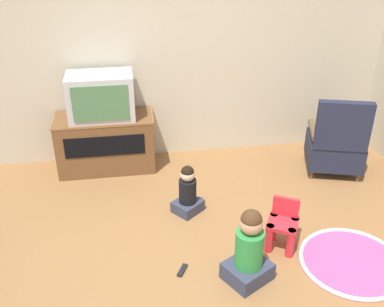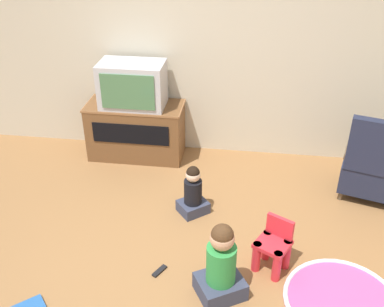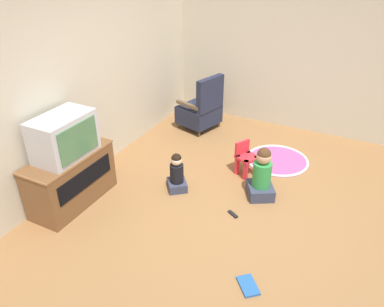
% 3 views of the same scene
% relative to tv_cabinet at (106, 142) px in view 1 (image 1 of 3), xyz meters
% --- Properties ---
extents(ground_plane, '(30.00, 30.00, 0.00)m').
position_rel_tv_cabinet_xyz_m(ground_plane, '(0.75, -1.83, -0.34)').
color(ground_plane, olive).
extents(wall_back, '(5.74, 0.12, 2.76)m').
position_rel_tv_cabinet_xyz_m(wall_back, '(0.62, 0.32, 1.04)').
color(wall_back, beige).
rests_on(wall_back, ground_plane).
extents(tv_cabinet, '(1.12, 0.50, 0.66)m').
position_rel_tv_cabinet_xyz_m(tv_cabinet, '(0.00, 0.00, 0.00)').
color(tv_cabinet, brown).
rests_on(tv_cabinet, ground_plane).
extents(television, '(0.72, 0.44, 0.50)m').
position_rel_tv_cabinet_xyz_m(television, '(0.00, -0.02, 0.57)').
color(television, '#B7B7BC').
rests_on(television, tv_cabinet).
extents(black_armchair, '(0.74, 0.72, 0.95)m').
position_rel_tv_cabinet_xyz_m(black_armchair, '(2.60, -0.50, 0.01)').
color(black_armchair, brown).
rests_on(black_armchair, ground_plane).
extents(yellow_kid_chair, '(0.35, 0.34, 0.47)m').
position_rel_tv_cabinet_xyz_m(yellow_kid_chair, '(1.57, -1.68, -0.13)').
color(yellow_kid_chair, red).
rests_on(yellow_kid_chair, ground_plane).
extents(play_mat, '(0.92, 0.92, 0.04)m').
position_rel_tv_cabinet_xyz_m(play_mat, '(2.12, -1.99, -0.33)').
color(play_mat, '#A54C8C').
rests_on(play_mat, ground_plane).
extents(child_watching_left, '(0.46, 0.44, 0.69)m').
position_rel_tv_cabinet_xyz_m(child_watching_left, '(1.17, -2.03, -0.04)').
color(child_watching_left, '#33384C').
rests_on(child_watching_left, ground_plane).
extents(child_watching_center, '(0.36, 0.35, 0.53)m').
position_rel_tv_cabinet_xyz_m(child_watching_center, '(0.81, -1.01, -0.11)').
color(child_watching_center, '#33384C').
rests_on(child_watching_center, ground_plane).
extents(remote_control, '(0.11, 0.15, 0.02)m').
position_rel_tv_cabinet_xyz_m(remote_control, '(0.64, -1.87, -0.33)').
color(remote_control, black).
rests_on(remote_control, ground_plane).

